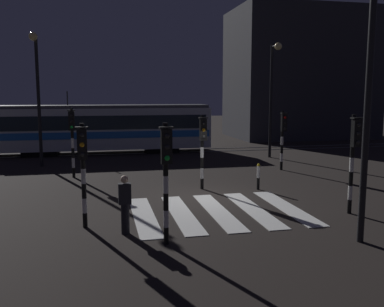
# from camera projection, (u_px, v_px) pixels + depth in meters

# --- Properties ---
(ground_plane) EXTENTS (120.00, 120.00, 0.00)m
(ground_plane) POSITION_uv_depth(u_px,v_px,m) (204.00, 198.00, 16.46)
(ground_plane) COLOR black
(rail_near) EXTENTS (80.00, 0.12, 0.03)m
(rail_near) POSITION_uv_depth(u_px,v_px,m) (158.00, 153.00, 28.84)
(rail_near) COLOR #59595E
(rail_near) RESTS_ON ground
(rail_far) EXTENTS (80.00, 0.12, 0.03)m
(rail_far) POSITION_uv_depth(u_px,v_px,m) (156.00, 150.00, 30.23)
(rail_far) COLOR #59595E
(rail_far) RESTS_ON ground
(crosswalk_zebra) EXTENTS (5.76, 4.74, 0.02)m
(crosswalk_zebra) POSITION_uv_depth(u_px,v_px,m) (218.00, 211.00, 14.54)
(crosswalk_zebra) COLOR silver
(crosswalk_zebra) RESTS_ON ground
(traffic_light_kerb_mid_left) EXTENTS (0.36, 0.42, 3.25)m
(traffic_light_kerb_mid_left) POSITION_uv_depth(u_px,v_px,m) (166.00, 166.00, 11.02)
(traffic_light_kerb_mid_left) COLOR black
(traffic_light_kerb_mid_left) RESTS_ON ground
(traffic_light_corner_far_left) EXTENTS (0.36, 0.42, 3.33)m
(traffic_light_corner_far_left) POSITION_uv_depth(u_px,v_px,m) (72.00, 132.00, 20.07)
(traffic_light_corner_far_left) COLOR black
(traffic_light_corner_far_left) RESTS_ON ground
(traffic_light_corner_far_right) EXTENTS (0.36, 0.42, 3.11)m
(traffic_light_corner_far_right) POSITION_uv_depth(u_px,v_px,m) (283.00, 131.00, 22.14)
(traffic_light_corner_far_right) COLOR black
(traffic_light_corner_far_right) RESTS_ON ground
(traffic_light_corner_near_left) EXTENTS (0.36, 0.42, 3.14)m
(traffic_light_corner_near_left) POSITION_uv_depth(u_px,v_px,m) (83.00, 160.00, 12.45)
(traffic_light_corner_near_left) COLOR black
(traffic_light_corner_near_left) RESTS_ON ground
(traffic_light_corner_near_right) EXTENTS (0.36, 0.42, 3.33)m
(traffic_light_corner_near_right) POSITION_uv_depth(u_px,v_px,m) (354.00, 149.00, 13.94)
(traffic_light_corner_near_right) COLOR black
(traffic_light_corner_near_right) RESTS_ON ground
(traffic_light_median_centre) EXTENTS (0.36, 0.42, 3.13)m
(traffic_light_median_centre) POSITION_uv_depth(u_px,v_px,m) (203.00, 141.00, 17.62)
(traffic_light_median_centre) COLOR black
(traffic_light_median_centre) RESTS_ON ground
(street_lamp_trackside_right) EXTENTS (0.44, 1.21, 6.99)m
(street_lamp_trackside_right) POSITION_uv_depth(u_px,v_px,m) (273.00, 86.00, 26.11)
(street_lamp_trackside_right) COLOR black
(street_lamp_trackside_right) RESTS_ON ground
(street_lamp_near_kerb) EXTENTS (0.44, 1.21, 7.38)m
(street_lamp_near_kerb) POSITION_uv_depth(u_px,v_px,m) (376.00, 67.00, 10.70)
(street_lamp_near_kerb) COLOR black
(street_lamp_near_kerb) RESTS_ON ground
(street_lamp_trackside_left) EXTENTS (0.44, 1.21, 7.13)m
(street_lamp_trackside_left) POSITION_uv_depth(u_px,v_px,m) (37.00, 84.00, 22.73)
(street_lamp_trackside_left) COLOR black
(street_lamp_trackside_left) RESTS_ON ground
(tram) EXTENTS (14.64, 2.58, 4.15)m
(tram) POSITION_uv_depth(u_px,v_px,m) (102.00, 128.00, 28.51)
(tram) COLOR silver
(tram) RESTS_ON ground
(pedestrian_waiting_at_kerb) EXTENTS (0.36, 0.24, 1.71)m
(pedestrian_waiting_at_kerb) POSITION_uv_depth(u_px,v_px,m) (125.00, 204.00, 12.11)
(pedestrian_waiting_at_kerb) COLOR black
(pedestrian_waiting_at_kerb) RESTS_ON ground
(bollard_island_edge) EXTENTS (0.12, 0.12, 1.11)m
(bollard_island_edge) POSITION_uv_depth(u_px,v_px,m) (258.00, 176.00, 17.81)
(bollard_island_edge) COLOR black
(bollard_island_edge) RESTS_ON ground
(building_backdrop) EXTENTS (12.39, 8.00, 11.51)m
(building_backdrop) POSITION_uv_depth(u_px,v_px,m) (299.00, 74.00, 39.29)
(building_backdrop) COLOR #2D2D33
(building_backdrop) RESTS_ON ground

